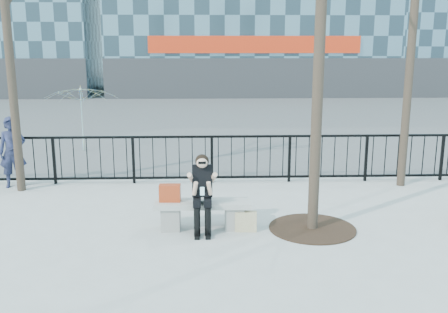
{
  "coord_description": "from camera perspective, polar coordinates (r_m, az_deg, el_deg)",
  "views": [
    {
      "loc": [
        0.07,
        -8.21,
        3.1
      ],
      "look_at": [
        0.4,
        0.8,
        1.1
      ],
      "focal_mm": 40.0,
      "sensor_mm": 36.0,
      "label": 1
    }
  ],
  "objects": [
    {
      "name": "standing_man",
      "position": [
        12.05,
        -23.0,
        0.46
      ],
      "size": [
        0.65,
        0.49,
        1.59
      ],
      "primitive_type": "imported",
      "rotation": [
        0.0,
        0.0,
        0.21
      ],
      "color": "black",
      "rests_on": "ground"
    },
    {
      "name": "shopping_bag",
      "position": [
        8.59,
        2.51,
        -7.42
      ],
      "size": [
        0.37,
        0.16,
        0.35
      ],
      "primitive_type": "cube",
      "rotation": [
        0.0,
        0.0,
        -0.07
      ],
      "color": "beige",
      "rests_on": "ground"
    },
    {
      "name": "handbag",
      "position": [
        8.61,
        -6.2,
        -4.17
      ],
      "size": [
        0.37,
        0.18,
        0.3
      ],
      "primitive_type": "cube",
      "rotation": [
        0.0,
        0.0,
        -0.04
      ],
      "color": "#A23113",
      "rests_on": "bench_main"
    },
    {
      "name": "ground",
      "position": [
        8.78,
        -2.44,
        -8.19
      ],
      "size": [
        120.0,
        120.0,
        0.0
      ],
      "primitive_type": "plane",
      "color": "#969691",
      "rests_on": "ground"
    },
    {
      "name": "vendor_umbrella",
      "position": [
        15.51,
        -15.87,
        4.19
      ],
      "size": [
        2.83,
        2.86,
        1.97
      ],
      "primitive_type": "imported",
      "rotation": [
        0.0,
        0.0,
        0.4
      ],
      "color": "gold",
      "rests_on": "ground"
    },
    {
      "name": "railing",
      "position": [
        11.5,
        -2.39,
        -0.31
      ],
      "size": [
        14.0,
        0.06,
        1.1
      ],
      "color": "black",
      "rests_on": "ground"
    },
    {
      "name": "bench_main",
      "position": [
        8.68,
        -2.46,
        -6.33
      ],
      "size": [
        1.65,
        0.46,
        0.49
      ],
      "color": "slate",
      "rests_on": "ground"
    },
    {
      "name": "street_surface",
      "position": [
        23.42,
        -2.26,
        4.89
      ],
      "size": [
        60.0,
        23.0,
        0.01
      ],
      "primitive_type": "cube",
      "color": "#474747",
      "rests_on": "ground"
    },
    {
      "name": "seated_woman",
      "position": [
        8.41,
        -2.49,
        -4.3
      ],
      "size": [
        0.5,
        0.64,
        1.34
      ],
      "color": "black",
      "rests_on": "ground"
    },
    {
      "name": "tree_grate",
      "position": [
        8.87,
        10.05,
        -8.07
      ],
      "size": [
        1.5,
        1.5,
        0.02
      ],
      "primitive_type": "cylinder",
      "color": "black",
      "rests_on": "ground"
    }
  ]
}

